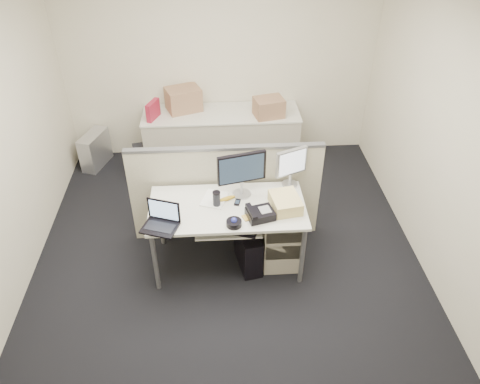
{
  "coord_description": "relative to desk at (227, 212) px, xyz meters",
  "views": [
    {
      "loc": [
        -0.1,
        -3.5,
        3.52
      ],
      "look_at": [
        0.13,
        0.15,
        0.79
      ],
      "focal_mm": 35.0,
      "sensor_mm": 36.0,
      "label": 1
    }
  ],
  "objects": [
    {
      "name": "sticky_pad",
      "position": [
        0.18,
        -0.18,
        0.07
      ],
      "size": [
        0.11,
        0.11,
        0.01
      ],
      "primitive_type": "cube",
      "rotation": [
        0.0,
        0.0,
        0.39
      ],
      "color": "gold",
      "rests_on": "desk"
    },
    {
      "name": "wall_back",
      "position": [
        0.0,
        2.25,
        0.69
      ],
      "size": [
        4.0,
        0.02,
        2.7
      ],
      "primitive_type": "cube",
      "color": "beige",
      "rests_on": "ground"
    },
    {
      "name": "cubicle_partition",
      "position": [
        0.0,
        0.45,
        -0.11
      ],
      "size": [
        2.0,
        0.06,
        1.1
      ],
      "primitive_type": "cube",
      "color": "#BFB69F",
      "rests_on": "floor"
    },
    {
      "name": "paper_stack",
      "position": [
        -0.12,
        0.12,
        0.07
      ],
      "size": [
        0.3,
        0.34,
        0.01
      ],
      "primitive_type": "cube",
      "rotation": [
        0.0,
        0.0,
        -0.33
      ],
      "color": "white",
      "rests_on": "desk"
    },
    {
      "name": "red_binder",
      "position": [
        -0.85,
        1.83,
        0.18
      ],
      "size": [
        0.16,
        0.27,
        0.25
      ],
      "primitive_type": "cube",
      "rotation": [
        0.0,
        0.0,
        -0.39
      ],
      "color": "maroon",
      "rests_on": "back_counter"
    },
    {
      "name": "pc_tower_desk",
      "position": [
        0.2,
        -0.05,
        -0.45
      ],
      "size": [
        0.27,
        0.49,
        0.43
      ],
      "primitive_type": "cube",
      "rotation": [
        0.0,
        0.0,
        0.19
      ],
      "color": "black",
      "rests_on": "floor"
    },
    {
      "name": "cellphone",
      "position": [
        0.1,
        0.05,
        0.07
      ],
      "size": [
        0.07,
        0.11,
        0.01
      ],
      "primitive_type": "cube",
      "rotation": [
        0.0,
        0.0,
        -0.27
      ],
      "color": "black",
      "rests_on": "desk"
    },
    {
      "name": "laptop",
      "position": [
        -0.62,
        -0.28,
        0.18
      ],
      "size": [
        0.37,
        0.32,
        0.23
      ],
      "primitive_type": "cube",
      "rotation": [
        0.0,
        0.0,
        -0.34
      ],
      "color": "black",
      "rests_on": "desk"
    },
    {
      "name": "wall_right",
      "position": [
        2.0,
        0.0,
        0.69
      ],
      "size": [
        0.02,
        4.5,
        2.7
      ],
      "primitive_type": "cube",
      "color": "beige",
      "rests_on": "ground"
    },
    {
      "name": "monitor_small",
      "position": [
        0.65,
        0.32,
        0.27
      ],
      "size": [
        0.37,
        0.29,
        0.41
      ],
      "primitive_type": "cube",
      "rotation": [
        0.0,
        0.0,
        0.41
      ],
      "color": "#B7B7BC",
      "rests_on": "desk"
    },
    {
      "name": "pc_tower_spare_silver",
      "position": [
        -1.7,
        1.96,
        -0.43
      ],
      "size": [
        0.35,
        0.53,
        0.46
      ],
      "primitive_type": "cube",
      "rotation": [
        0.0,
        0.0,
        -0.34
      ],
      "color": "#B7B7BC",
      "rests_on": "floor"
    },
    {
      "name": "drawer_pedestal",
      "position": [
        0.55,
        0.05,
        -0.34
      ],
      "size": [
        0.4,
        0.55,
        0.65
      ],
      "primitive_type": "cube",
      "color": "#B6AE98",
      "rests_on": "floor"
    },
    {
      "name": "cardboard_box_right",
      "position": [
        0.6,
        1.81,
        0.18
      ],
      "size": [
        0.41,
        0.35,
        0.26
      ],
      "primitive_type": "cube",
      "rotation": [
        0.0,
        0.0,
        0.22
      ],
      "color": "tan",
      "rests_on": "back_counter"
    },
    {
      "name": "keyboard_tray",
      "position": [
        0.0,
        -0.18,
        -0.04
      ],
      "size": [
        0.62,
        0.32,
        0.02
      ],
      "primitive_type": "cube",
      "color": "silver",
      "rests_on": "desk"
    },
    {
      "name": "back_counter",
      "position": [
        0.0,
        1.93,
        -0.3
      ],
      "size": [
        2.0,
        0.6,
        0.72
      ],
      "primitive_type": "cube",
      "color": "#B6AE98",
      "rests_on": "floor"
    },
    {
      "name": "desk_phone",
      "position": [
        0.3,
        -0.18,
        0.1
      ],
      "size": [
        0.29,
        0.25,
        0.08
      ],
      "primitive_type": "cube",
      "rotation": [
        0.0,
        0.0,
        0.26
      ],
      "color": "black",
      "rests_on": "desk"
    },
    {
      "name": "floor",
      "position": [
        0.0,
        0.0,
        -0.67
      ],
      "size": [
        4.0,
        4.5,
        0.01
      ],
      "primitive_type": "cube",
      "color": "black",
      "rests_on": "ground"
    },
    {
      "name": "manila_folders",
      "position": [
        0.55,
        -0.05,
        0.13
      ],
      "size": [
        0.31,
        0.37,
        0.12
      ],
      "primitive_type": "cube",
      "rotation": [
        0.0,
        0.0,
        0.17
      ],
      "color": "#EFDA8A",
      "rests_on": "desk"
    },
    {
      "name": "trackball",
      "position": [
        0.05,
        -0.28,
        0.09
      ],
      "size": [
        0.18,
        0.18,
        0.05
      ],
      "primitive_type": "cylinder",
      "rotation": [
        0.0,
        0.0,
        -0.29
      ],
      "color": "black",
      "rests_on": "desk"
    },
    {
      "name": "cardboard_box_left",
      "position": [
        -0.48,
        2.05,
        0.21
      ],
      "size": [
        0.5,
        0.44,
        0.32
      ],
      "primitive_type": "cube",
      "rotation": [
        0.0,
        0.0,
        0.35
      ],
      "color": "tan",
      "rests_on": "back_counter"
    },
    {
      "name": "keyboard",
      "position": [
        0.05,
        -0.22,
        -0.02
      ],
      "size": [
        0.48,
        0.3,
        0.03
      ],
      "primitive_type": "cube",
      "rotation": [
        0.0,
        0.0,
        -0.34
      ],
      "color": "black",
      "rests_on": "keyboard_tray"
    },
    {
      "name": "banana",
      "position": [
        0.0,
        0.1,
        0.09
      ],
      "size": [
        0.18,
        0.11,
        0.04
      ],
      "primitive_type": "ellipsoid",
      "rotation": [
        0.0,
        0.0,
        0.39
      ],
      "color": "gold",
      "rests_on": "desk"
    },
    {
      "name": "desk",
      "position": [
        0.0,
        0.0,
        0.0
      ],
      "size": [
        1.5,
        0.75,
        0.73
      ],
      "color": "silver",
      "rests_on": "floor"
    },
    {
      "name": "pc_tower_spare_dark",
      "position": [
        -1.05,
        1.63,
        -0.47
      ],
      "size": [
        0.25,
        0.45,
        0.39
      ],
      "primitive_type": "cube",
      "rotation": [
        0.0,
        0.0,
        0.2
      ],
      "color": "black",
      "rests_on": "floor"
    },
    {
      "name": "travel_mug",
      "position": [
        -0.1,
        0.02,
        0.14
      ],
      "size": [
        0.09,
        0.09,
        0.15
      ],
      "primitive_type": "cylinder",
      "rotation": [
        0.0,
        0.0,
        -0.32
      ],
      "color": "black",
      "rests_on": "desk"
    },
    {
      "name": "monitor_main",
      "position": [
        0.15,
        0.18,
        0.3
      ],
      "size": [
        0.51,
        0.29,
        0.48
      ],
      "primitive_type": "cube",
      "rotation": [
        0.0,
        0.0,
        0.24
      ],
      "color": "black",
      "rests_on": "desk"
    }
  ]
}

